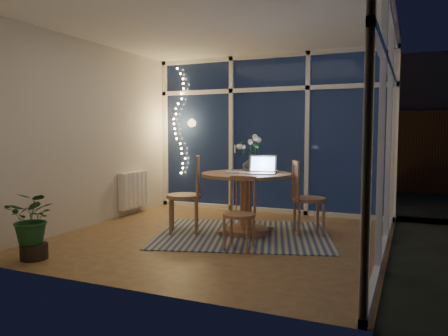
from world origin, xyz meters
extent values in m
plane|color=brown|center=(0.00, 0.00, 0.00)|extent=(4.00, 4.00, 0.00)
plane|color=silver|center=(0.00, 0.00, 2.60)|extent=(4.00, 4.00, 0.00)
cube|color=silver|center=(0.00, 2.00, 1.30)|extent=(4.00, 0.04, 2.60)
cube|color=silver|center=(0.00, -2.00, 1.30)|extent=(4.00, 0.04, 2.60)
cube|color=silver|center=(-2.00, 0.00, 1.30)|extent=(0.04, 4.00, 2.60)
cube|color=silver|center=(2.00, 0.00, 1.30)|extent=(0.04, 4.00, 2.60)
cube|color=white|center=(0.00, 1.96, 1.30)|extent=(4.00, 0.10, 2.60)
cube|color=white|center=(1.96, 0.00, 1.30)|extent=(0.10, 4.00, 2.60)
cube|color=white|center=(-1.94, 0.90, 0.40)|extent=(0.10, 0.70, 0.58)
cube|color=black|center=(0.50, 5.00, -0.06)|extent=(12.00, 6.00, 0.10)
cube|color=#351B13|center=(0.00, 5.50, 0.90)|extent=(11.00, 0.08, 1.80)
cube|color=#373A42|center=(0.30, 8.50, 2.20)|extent=(7.00, 3.00, 2.20)
sphere|color=black|center=(-0.80, 3.40, 0.45)|extent=(0.90, 0.90, 0.90)
cube|color=#BDB899|center=(0.22, 0.23, 0.01)|extent=(2.62, 2.33, 0.01)
cylinder|color=#9A6845|center=(0.22, 0.33, 0.40)|extent=(1.46, 1.46, 0.80)
cube|color=#9A6845|center=(-0.55, 0.04, 0.52)|extent=(0.64, 0.64, 1.04)
cube|color=#9A6845|center=(0.99, 0.61, 0.49)|extent=(0.60, 0.60, 0.98)
cube|color=#9A6845|center=(0.43, -0.45, 0.42)|extent=(0.42, 0.42, 0.84)
imported|color=silver|center=(0.18, 0.57, 0.90)|extent=(0.25, 0.25, 0.21)
imported|color=white|center=(0.53, 0.52, 0.82)|extent=(0.19, 0.19, 0.04)
cube|color=silver|center=(0.13, 0.36, 0.80)|extent=(0.38, 0.32, 0.01)
cube|color=black|center=(0.35, 0.35, 0.80)|extent=(0.11, 0.06, 0.01)
imported|color=#1B4D21|center=(-1.41, -1.65, 0.38)|extent=(0.67, 0.62, 0.76)
camera|label=1|loc=(2.21, -4.97, 1.32)|focal=35.00mm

